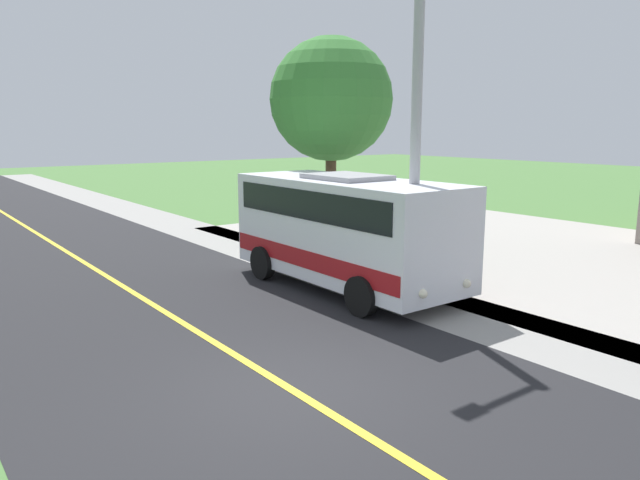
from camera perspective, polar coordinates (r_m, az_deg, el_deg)
ground_plane at (r=9.64m, az=-2.82°, el=-14.07°), size 120.00×120.00×0.00m
road_surface at (r=9.64m, az=-2.82°, el=-14.04°), size 8.00×100.00×0.01m
sidewalk at (r=13.07m, az=16.59°, el=-7.74°), size 2.40×100.00×0.01m
road_centre_line at (r=9.64m, az=-2.82°, el=-14.02°), size 0.16×100.00×0.00m
shuttle_bus_front at (r=15.02m, az=2.53°, el=1.32°), size 2.73×6.68×2.90m
street_light_pole at (r=13.69m, az=8.85°, el=12.51°), size 1.97×0.24×8.18m
tree_curbside at (r=19.99m, az=1.07°, el=13.21°), size 4.01×4.01×6.94m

